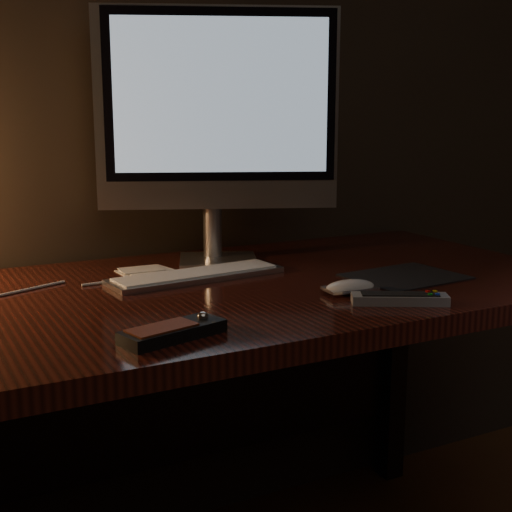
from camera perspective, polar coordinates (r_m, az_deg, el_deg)
name	(u,v)px	position (r m, az deg, el deg)	size (l,w,h in m)	color
desk	(191,340)	(1.53, -5.21, -6.70)	(1.60, 0.75, 0.75)	#3D140E
monitor	(218,114)	(1.64, -3.08, 11.25)	(0.52, 0.24, 0.57)	silver
keyboard	(196,275)	(1.51, -4.79, -1.51)	(0.38, 0.11, 0.01)	silver
mousepad	(405,276)	(1.55, 11.85, -1.61)	(0.23, 0.18, 0.00)	black
mouse	(350,289)	(1.39, 7.54, -2.64)	(0.10, 0.05, 0.02)	white
media_remote	(173,331)	(1.12, -6.66, -5.99)	(0.18, 0.10, 0.03)	black
tv_remote	(400,299)	(1.33, 11.43, -3.36)	(0.17, 0.12, 0.02)	gray
papers	(144,270)	(1.59, -8.96, -1.14)	(0.11, 0.07, 0.01)	white
cable	(78,287)	(1.46, -14.05, -2.45)	(0.01, 0.01, 0.62)	white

